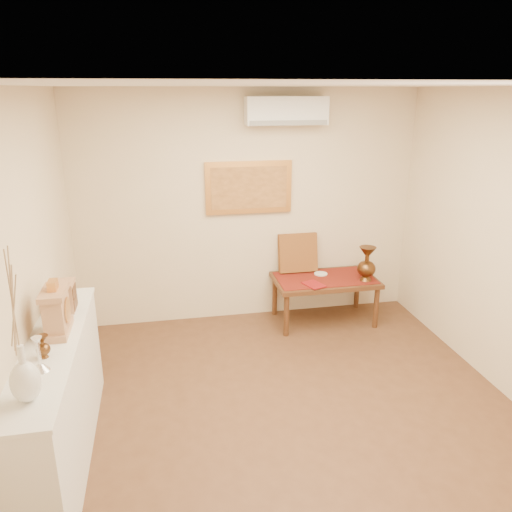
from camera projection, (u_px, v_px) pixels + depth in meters
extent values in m
plane|color=brown|center=(297.00, 426.00, 4.17)|extent=(4.50, 4.50, 0.00)
plane|color=white|center=(308.00, 85.00, 3.30)|extent=(4.50, 4.50, 0.00)
cube|color=beige|center=(248.00, 208.00, 5.83)|extent=(4.00, 0.02, 2.70)
cube|color=beige|center=(17.00, 296.00, 3.37)|extent=(0.02, 4.50, 2.70)
cube|color=maroon|center=(325.00, 278.00, 5.89)|extent=(1.14, 0.59, 0.01)
cylinder|color=silver|center=(321.00, 274.00, 5.99)|extent=(0.16, 0.16, 0.01)
cube|color=maroon|center=(314.00, 285.00, 5.66)|extent=(0.26, 0.30, 0.01)
cube|color=#5F1E13|center=(298.00, 253.00, 6.04)|extent=(0.47, 0.20, 0.48)
cube|color=white|center=(61.00, 403.00, 3.68)|extent=(0.35, 2.00, 0.95)
cube|color=white|center=(52.00, 344.00, 3.52)|extent=(0.37, 2.02, 0.03)
cube|color=tan|center=(59.00, 329.00, 3.65)|extent=(0.16, 0.36, 0.05)
cube|color=tan|center=(56.00, 311.00, 3.60)|extent=(0.14, 0.30, 0.25)
cylinder|color=beige|center=(67.00, 310.00, 3.62)|extent=(0.01, 0.17, 0.17)
cylinder|color=#D49044|center=(68.00, 310.00, 3.62)|extent=(0.01, 0.19, 0.19)
cube|color=tan|center=(54.00, 292.00, 3.56)|extent=(0.17, 0.34, 0.04)
cube|color=#D49044|center=(53.00, 285.00, 3.54)|extent=(0.06, 0.11, 0.07)
cube|color=tan|center=(65.00, 298.00, 3.99)|extent=(0.15, 0.20, 0.22)
cube|color=#522D18|center=(76.00, 303.00, 4.02)|extent=(0.01, 0.17, 0.09)
cube|color=#522D18|center=(74.00, 291.00, 3.99)|extent=(0.01, 0.17, 0.09)
cube|color=tan|center=(63.00, 283.00, 3.95)|extent=(0.16, 0.21, 0.02)
cube|color=#522D18|center=(325.00, 280.00, 5.90)|extent=(1.20, 0.70, 0.05)
cylinder|color=#522D18|center=(286.00, 315.00, 5.62)|extent=(0.06, 0.06, 0.50)
cylinder|color=#522D18|center=(376.00, 308.00, 5.82)|extent=(0.06, 0.06, 0.50)
cylinder|color=#522D18|center=(275.00, 296.00, 6.16)|extent=(0.06, 0.06, 0.50)
cylinder|color=#522D18|center=(357.00, 289.00, 6.36)|extent=(0.06, 0.06, 0.50)
cube|color=#D49044|center=(249.00, 187.00, 5.72)|extent=(1.00, 0.05, 0.60)
cube|color=#B97D40|center=(249.00, 188.00, 5.70)|extent=(0.88, 0.01, 0.48)
cube|color=white|center=(286.00, 111.00, 5.43)|extent=(0.90, 0.24, 0.30)
cube|color=gray|center=(289.00, 123.00, 5.35)|extent=(0.86, 0.02, 0.05)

